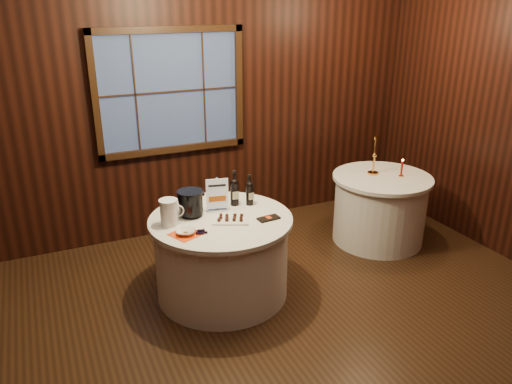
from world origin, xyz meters
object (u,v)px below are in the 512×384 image
grape_bunch (201,231)px  port_bottle_left (235,190)px  sign_stand (217,200)px  side_table (379,208)px  ice_bucket (191,203)px  main_table (222,256)px  chocolate_box (269,218)px  port_bottle_right (250,192)px  red_candle (402,170)px  glass_pitcher (169,212)px  chocolate_plate (231,219)px  brass_candlestick (374,161)px  cracker_bowl (186,232)px

grape_bunch → port_bottle_left: bearing=42.7°
grape_bunch → sign_stand: bearing=52.7°
side_table → ice_bucket: size_ratio=4.55×
main_table → grape_bunch: (-0.26, -0.22, 0.40)m
chocolate_box → grape_bunch: (-0.63, -0.02, 0.01)m
main_table → sign_stand: sign_stand is taller
port_bottle_right → chocolate_box: 0.39m
port_bottle_right → red_candle: 1.82m
ice_bucket → chocolate_box: bearing=-30.5°
chocolate_box → port_bottle_right: bearing=87.4°
sign_stand → glass_pitcher: bearing=-154.4°
port_bottle_left → red_candle: (1.95, -0.01, -0.07)m
main_table → grape_bunch: grape_bunch is taller
main_table → chocolate_box: bearing=-28.6°
side_table → grape_bunch: (-2.26, -0.52, 0.40)m
sign_stand → chocolate_plate: size_ratio=0.89×
chocolate_plate → grape_bunch: 0.34m
port_bottle_right → chocolate_plate: (-0.30, -0.27, -0.11)m
side_table → glass_pitcher: bearing=-174.1°
ice_bucket → glass_pitcher: bearing=-155.1°
chocolate_plate → glass_pitcher: bearing=163.8°
chocolate_box → brass_candlestick: 1.69m
sign_stand → chocolate_plate: (0.03, -0.26, -0.09)m
side_table → ice_bucket: 2.29m
sign_stand → chocolate_box: bearing=-33.6°
port_bottle_left → grape_bunch: bearing=-131.0°
side_table → sign_stand: bearing=-175.8°
port_bottle_left → brass_candlestick: size_ratio=0.79×
grape_bunch → glass_pitcher: bearing=125.4°
red_candle → port_bottle_right: bearing=-178.8°
sign_stand → chocolate_plate: bearing=-71.7°
main_table → brass_candlestick: bearing=11.7°
chocolate_box → port_bottle_left: bearing=103.9°
brass_candlestick → glass_pitcher: bearing=-171.5°
sign_stand → chocolate_box: sign_stand is taller
side_table → port_bottle_right: port_bottle_right is taller
port_bottle_left → chocolate_plate: port_bottle_left is taller
brass_candlestick → chocolate_plate: bearing=-165.0°
side_table → chocolate_box: chocolate_box is taller
chocolate_plate → brass_candlestick: brass_candlestick is taller
main_table → cracker_bowl: cracker_bowl is taller
chocolate_box → glass_pitcher: (-0.82, 0.25, 0.11)m
main_table → grape_bunch: 0.53m
glass_pitcher → brass_candlestick: (2.39, 0.36, 0.04)m
main_table → chocolate_box: chocolate_box is taller
sign_stand → cracker_bowl: 0.55m
sign_stand → red_candle: bearing=14.1°
ice_bucket → grape_bunch: ice_bucket is taller
side_table → cracker_bowl: (-2.38, -0.49, 0.40)m
chocolate_plate → glass_pitcher: size_ratio=1.59×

